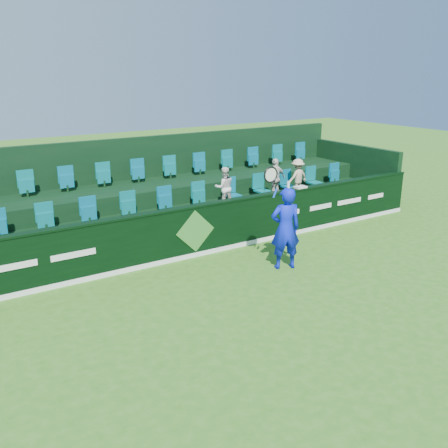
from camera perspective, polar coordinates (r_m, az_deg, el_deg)
ground at (r=9.99m, az=8.08°, el=-10.53°), size 60.00×60.00×0.00m
sponsor_hoarding at (r=12.75m, az=-3.52°, el=-0.81°), size 16.00×0.25×1.35m
stand_tier_front at (r=13.76m, az=-5.77°, el=-0.69°), size 16.00×2.00×0.80m
stand_tier_back at (r=15.34m, az=-9.05°, el=2.05°), size 16.00×1.80×1.30m
stand_rear at (r=15.61m, az=-9.82°, el=4.41°), size 16.00×4.10×2.60m
seat_row_front at (r=13.91m, az=-6.61°, el=2.48°), size 13.50×0.50×0.60m
seat_row_back at (r=15.40m, az=-9.68°, el=5.71°), size 13.50×0.50×0.60m
tennis_player at (r=11.95m, az=7.02°, el=-0.46°), size 1.24×0.70×2.64m
spectator_left at (r=14.32m, az=0.03°, el=4.21°), size 0.67×0.59×1.17m
spectator_middle at (r=15.37m, az=5.90°, el=5.18°), size 0.75×0.36×1.25m
spectator_right at (r=15.94m, az=8.39°, el=5.34°), size 0.77×0.47×1.15m
towel at (r=14.57m, az=8.72°, el=4.19°), size 0.35×0.23×0.05m
drinks_bottle at (r=14.26m, az=7.37°, el=4.36°), size 0.08×0.08×0.25m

